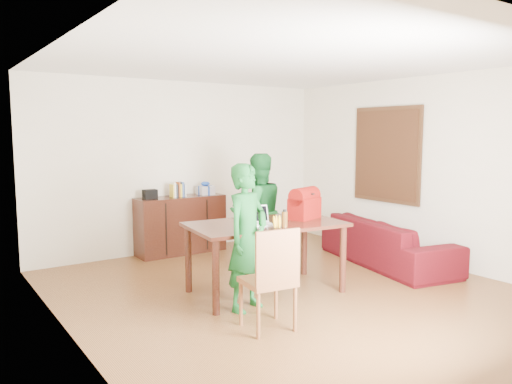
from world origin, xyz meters
TOP-DOWN VIEW (x-y plane):
  - room at (0.01, 0.13)m, footprint 5.20×5.70m
  - table at (-0.24, 0.17)m, footprint 1.90×1.23m
  - chair at (-0.87, -0.77)m, footprint 0.51×0.49m
  - person_near at (-0.73, -0.19)m, footprint 0.67×0.55m
  - person_far at (0.22, 0.99)m, footprint 0.87×0.72m
  - laptop at (-0.39, 0.07)m, footprint 0.35×0.28m
  - bananas at (-0.32, -0.17)m, footprint 0.16×0.12m
  - bottle at (-0.22, -0.17)m, footprint 0.08×0.08m
  - red_bag at (0.32, 0.13)m, footprint 0.47×0.35m
  - sofa at (1.95, 0.21)m, footprint 1.33×2.37m

SIDE VIEW (x-z plane):
  - chair at x=-0.87m, z-range -0.21..0.80m
  - sofa at x=1.95m, z-range 0.00..0.65m
  - table at x=-0.24m, z-range 0.31..1.15m
  - person_near at x=-0.73m, z-range 0.00..1.57m
  - person_far at x=0.22m, z-range 0.00..1.62m
  - bananas at x=-0.32m, z-range 0.84..0.89m
  - laptop at x=-0.39m, z-range 0.77..0.99m
  - bottle at x=-0.22m, z-range 0.84..1.04m
  - red_bag at x=0.32m, z-range 0.84..1.14m
  - room at x=0.01m, z-range -0.14..2.76m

